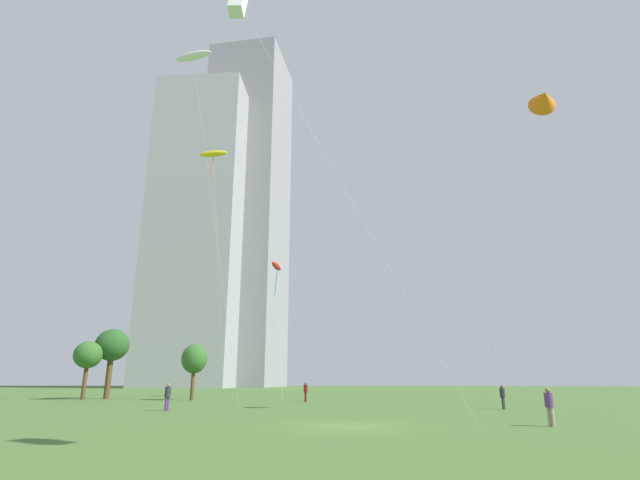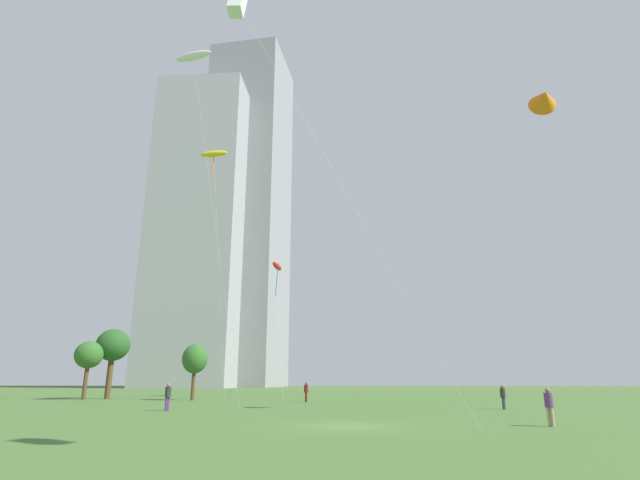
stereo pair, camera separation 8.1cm
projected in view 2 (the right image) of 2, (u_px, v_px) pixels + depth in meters
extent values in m
plane|color=#476B30|center=(346.00, 426.00, 21.90)|extent=(280.00, 280.00, 0.00)
cylinder|color=#593372|center=(168.00, 404.00, 32.66)|extent=(0.16, 0.16, 0.86)
cylinder|color=#593372|center=(166.00, 404.00, 32.50)|extent=(0.16, 0.16, 0.86)
cylinder|color=#2D2D33|center=(168.00, 392.00, 32.79)|extent=(0.40, 0.40, 0.68)
sphere|color=#997051|center=(169.00, 385.00, 32.92)|extent=(0.23, 0.23, 0.23)
cylinder|color=#2D2D33|center=(503.00, 404.00, 34.18)|extent=(0.15, 0.15, 0.79)
cylinder|color=#2D2D33|center=(504.00, 403.00, 34.29)|extent=(0.15, 0.15, 0.79)
cylinder|color=#2D2D33|center=(503.00, 393.00, 34.43)|extent=(0.36, 0.36, 0.63)
sphere|color=brown|center=(502.00, 387.00, 34.55)|extent=(0.22, 0.22, 0.22)
cylinder|color=maroon|center=(306.00, 397.00, 45.20)|extent=(0.16, 0.16, 0.86)
cylinder|color=maroon|center=(306.00, 397.00, 45.36)|extent=(0.16, 0.16, 0.86)
cylinder|color=maroon|center=(306.00, 389.00, 45.49)|extent=(0.39, 0.39, 0.68)
sphere|color=brown|center=(306.00, 384.00, 45.62)|extent=(0.23, 0.23, 0.23)
cylinder|color=tan|center=(552.00, 417.00, 21.77)|extent=(0.15, 0.15, 0.81)
cylinder|color=tan|center=(549.00, 417.00, 21.90)|extent=(0.15, 0.15, 0.81)
cylinder|color=#593372|center=(549.00, 400.00, 22.04)|extent=(0.37, 0.37, 0.64)
sphere|color=#997051|center=(547.00, 390.00, 22.16)|extent=(0.22, 0.22, 0.22)
cylinder|color=silver|center=(219.00, 268.00, 50.27)|extent=(2.71, 0.14, 26.13)
ellipsoid|color=yellow|center=(214.00, 154.00, 54.03)|extent=(3.13, 0.80, 0.83)
cylinder|color=orange|center=(213.00, 167.00, 53.58)|extent=(0.10, 0.16, 2.67)
cylinder|color=silver|center=(280.00, 326.00, 54.69)|extent=(2.34, 8.32, 15.67)
ellipsoid|color=red|center=(277.00, 266.00, 60.91)|extent=(0.90, 4.33, 0.73)
cylinder|color=blue|center=(277.00, 282.00, 60.36)|extent=(0.29, 0.39, 3.40)
cylinder|color=silver|center=(510.00, 260.00, 35.76)|extent=(4.07, 9.29, 20.95)
cone|color=orange|center=(544.00, 99.00, 34.06)|extent=(2.05, 1.85, 2.05)
cylinder|color=silver|center=(352.00, 203.00, 20.95)|extent=(10.11, 3.27, 18.72)
cube|color=white|center=(237.00, 2.00, 22.34)|extent=(0.71, 1.08, 1.76)
cylinder|color=silver|center=(215.00, 220.00, 38.58)|extent=(4.62, 2.83, 28.43)
ellipsoid|color=white|center=(193.00, 56.00, 41.31)|extent=(3.83, 2.03, 1.12)
cylinder|color=brown|center=(109.00, 378.00, 53.10)|extent=(0.61, 0.61, 4.44)
ellipsoid|color=#285623|center=(113.00, 345.00, 54.06)|extent=(3.62, 3.62, 3.46)
cylinder|color=brown|center=(85.00, 382.00, 51.04)|extent=(0.42, 0.42, 3.53)
ellipsoid|color=#336628|center=(89.00, 355.00, 51.80)|extent=(2.91, 2.91, 2.81)
cylinder|color=brown|center=(193.00, 384.00, 49.45)|extent=(0.37, 0.37, 3.17)
ellipsoid|color=#336628|center=(195.00, 359.00, 50.14)|extent=(2.60, 2.60, 2.95)
cube|color=#A8A8AD|center=(203.00, 231.00, 136.05)|extent=(23.55, 25.79, 83.72)
cube|color=#939399|center=(248.00, 210.00, 149.76)|extent=(23.78, 25.93, 104.48)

